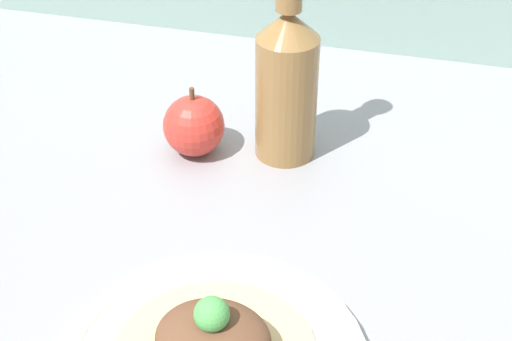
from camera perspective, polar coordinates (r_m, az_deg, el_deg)
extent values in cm
cube|color=gray|center=(73.48, 1.22, -9.45)|extent=(180.00, 110.00, 4.00)
ellipsoid|color=brown|center=(60.99, -3.46, -13.28)|extent=(9.86, 8.38, 4.14)
sphere|color=#4CA34C|center=(58.78, -3.56, -11.39)|extent=(2.98, 2.98, 2.98)
cylinder|color=olive|center=(84.93, 2.43, 5.82)|extent=(7.40, 7.40, 15.45)
cone|color=olive|center=(80.64, 2.60, 11.60)|extent=(7.40, 7.40, 3.33)
sphere|color=red|center=(87.28, -5.00, 3.58)|extent=(7.57, 7.57, 7.57)
cylinder|color=brown|center=(85.03, -5.15, 6.07)|extent=(0.61, 0.61, 1.70)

